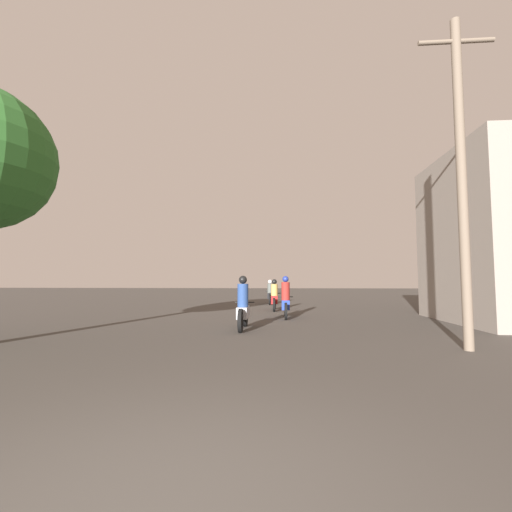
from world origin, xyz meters
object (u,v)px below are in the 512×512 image
Objects in this scene: motorcycle_blue at (286,301)px; motorcycle_black at (270,294)px; motorcycle_silver at (243,308)px; utility_pole_near at (461,172)px; motorcycle_red at (274,298)px.

motorcycle_black is at bearing 106.10° from motorcycle_blue.
motorcycle_black is (0.43, 10.70, -0.02)m from motorcycle_silver.
motorcycle_silver is 0.99× the size of motorcycle_black.
utility_pole_near is (4.98, -2.66, 3.13)m from motorcycle_silver.
motorcycle_black is at bearing 108.81° from utility_pole_near.
utility_pole_near is (4.55, -13.36, 3.15)m from motorcycle_black.
motorcycle_blue is 7.64m from utility_pole_near.
motorcycle_red is 1.03× the size of motorcycle_black.
utility_pole_near is at bearing -34.54° from motorcycle_silver.
motorcycle_red is (-0.50, 3.22, -0.04)m from motorcycle_blue.
utility_pole_near is at bearing -71.65° from motorcycle_black.
motorcycle_silver is 0.27× the size of utility_pole_near.
motorcycle_red is 4.24m from motorcycle_black.
utility_pole_near is (4.20, -9.14, 3.14)m from motorcycle_red.
motorcycle_blue is (1.29, 3.27, 0.02)m from motorcycle_silver.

